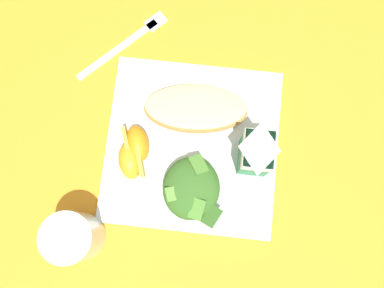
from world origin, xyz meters
name	(u,v)px	position (x,y,z in m)	size (l,w,h in m)	color
ground	(192,147)	(0.00, 0.00, 0.00)	(3.00, 3.00, 0.00)	orange
white_plate	(192,146)	(0.00, 0.00, 0.01)	(0.28, 0.28, 0.02)	silver
cheesy_pizza_bread	(197,109)	(-0.06, 0.00, 0.03)	(0.09, 0.18, 0.04)	#B77F42
green_salad_pile	(191,188)	(0.07, 0.01, 0.04)	(0.11, 0.10, 0.04)	#336023
milk_carton	(257,152)	(0.01, 0.10, 0.08)	(0.06, 0.05, 0.11)	#2D8451
orange_wedge_front	(137,144)	(0.01, -0.09, 0.04)	(0.07, 0.05, 0.04)	orange
orange_wedge_middle	(131,161)	(0.04, -0.09, 0.04)	(0.07, 0.05, 0.04)	orange
metal_fork	(129,41)	(-0.18, -0.13, 0.00)	(0.15, 0.15, 0.01)	silver
drinking_clear_cup	(74,237)	(0.17, -0.16, 0.05)	(0.08, 0.08, 0.10)	silver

